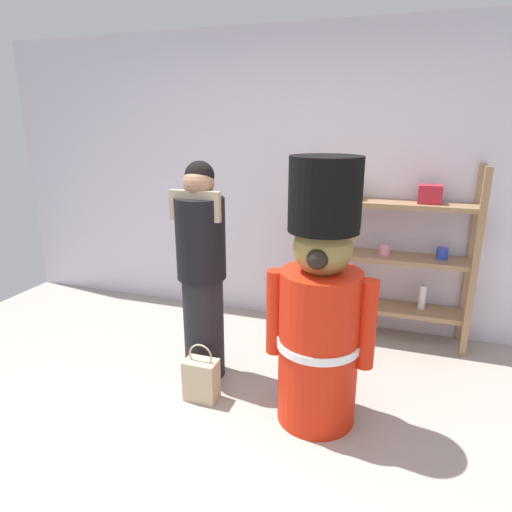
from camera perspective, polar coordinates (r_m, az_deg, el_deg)
ground_plane at (r=2.62m, az=-3.11°, el=-26.94°), size 6.40×6.40×0.00m
back_wall at (r=4.05m, az=8.24°, el=9.38°), size 6.40×0.12×2.60m
merchandise_shelf at (r=3.88m, az=16.18°, el=0.51°), size 1.40×0.35×1.51m
teddy_bear_guard at (r=2.68m, az=8.21°, el=-6.68°), size 0.66×0.51×1.64m
person_shopper at (r=3.13m, az=-6.98°, el=-1.93°), size 0.36×0.34×1.57m
shopping_bag at (r=3.13m, az=-7.03°, el=-15.40°), size 0.22×0.14×0.41m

